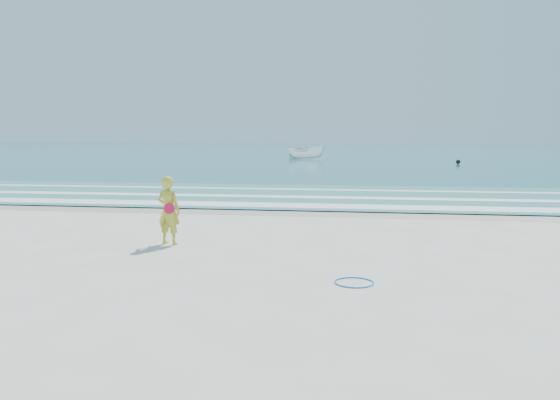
# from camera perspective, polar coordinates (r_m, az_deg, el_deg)

# --- Properties ---
(ground) EXTENTS (400.00, 400.00, 0.00)m
(ground) POSITION_cam_1_polar(r_m,az_deg,el_deg) (10.75, -6.84, -7.73)
(ground) COLOR silver
(ground) RESTS_ON ground
(wet_sand) EXTENTS (400.00, 2.40, 0.00)m
(wet_sand) POSITION_cam_1_polar(r_m,az_deg,el_deg) (19.42, 0.19, -1.18)
(wet_sand) COLOR #B2A893
(wet_sand) RESTS_ON ground
(ocean) EXTENTS (400.00, 190.00, 0.04)m
(ocean) POSITION_cam_1_polar(r_m,az_deg,el_deg) (115.09, 7.15, 5.37)
(ocean) COLOR #19727F
(ocean) RESTS_ON ground
(shallow) EXTENTS (400.00, 10.00, 0.01)m
(shallow) POSITION_cam_1_polar(r_m,az_deg,el_deg) (24.33, 1.89, 0.53)
(shallow) COLOR #59B7AD
(shallow) RESTS_ON ocean
(foam_near) EXTENTS (400.00, 1.40, 0.01)m
(foam_near) POSITION_cam_1_polar(r_m,az_deg,el_deg) (20.68, 0.71, -0.55)
(foam_near) COLOR white
(foam_near) RESTS_ON shallow
(foam_mid) EXTENTS (400.00, 0.90, 0.01)m
(foam_mid) POSITION_cam_1_polar(r_m,az_deg,el_deg) (23.54, 1.67, 0.34)
(foam_mid) COLOR white
(foam_mid) RESTS_ON shallow
(foam_far) EXTENTS (400.00, 0.60, 0.01)m
(foam_far) POSITION_cam_1_polar(r_m,az_deg,el_deg) (26.80, 2.51, 1.12)
(foam_far) COLOR white
(foam_far) RESTS_ON shallow
(hoop) EXTENTS (0.91, 0.91, 0.03)m
(hoop) POSITION_cam_1_polar(r_m,az_deg,el_deg) (10.15, 7.75, -8.53)
(hoop) COLOR #0D72EF
(hoop) RESTS_ON ground
(boat) EXTENTS (4.51, 2.02, 1.69)m
(boat) POSITION_cam_1_polar(r_m,az_deg,el_deg) (61.22, 2.74, 5.06)
(boat) COLOR white
(boat) RESTS_ON ocean
(buoy) EXTENTS (0.41, 0.41, 0.41)m
(buoy) POSITION_cam_1_polar(r_m,az_deg,el_deg) (53.84, 18.12, 3.82)
(buoy) COLOR black
(buoy) RESTS_ON ocean
(woman) EXTENTS (0.70, 0.55, 1.69)m
(woman) POSITION_cam_1_polar(r_m,az_deg,el_deg) (13.70, -11.55, -1.07)
(woman) COLOR gold
(woman) RESTS_ON ground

